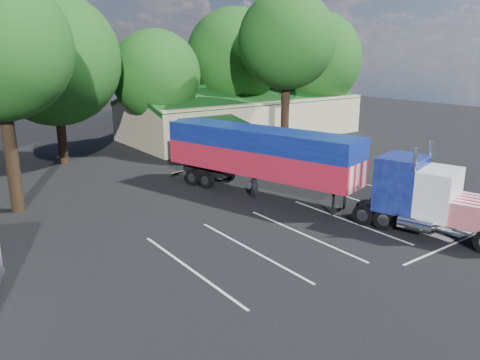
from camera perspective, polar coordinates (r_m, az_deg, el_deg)
ground at (r=27.62m, az=-0.90°, el=-2.83°), size 120.00×120.00×0.00m
event_hall at (r=49.13m, az=0.17°, el=7.93°), size 24.20×14.12×5.55m
tree_row_c at (r=38.96m, az=-21.74°, el=13.49°), size 10.00×10.00×13.05m
tree_row_d at (r=43.41m, az=-10.24°, el=12.49°), size 8.00×8.00×10.60m
tree_row_e at (r=48.42m, az=-0.69°, el=14.79°), size 9.60×9.60×12.90m
tree_row_f at (r=53.98m, az=9.04°, el=14.37°), size 10.40×10.40×13.00m
tree_near_right at (r=40.05m, az=5.73°, el=16.54°), size 8.00×8.00×13.50m
semi_truck at (r=27.28m, az=7.06°, el=2.18°), size 8.12×20.62×4.34m
woman at (r=28.30m, az=1.73°, el=-0.72°), size 0.57×0.68×1.57m
bicycle at (r=33.25m, az=-4.36°, el=1.19°), size 1.43×1.97×0.99m
silver_sedan at (r=41.49m, az=-6.47°, el=4.43°), size 5.04×2.70×1.58m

